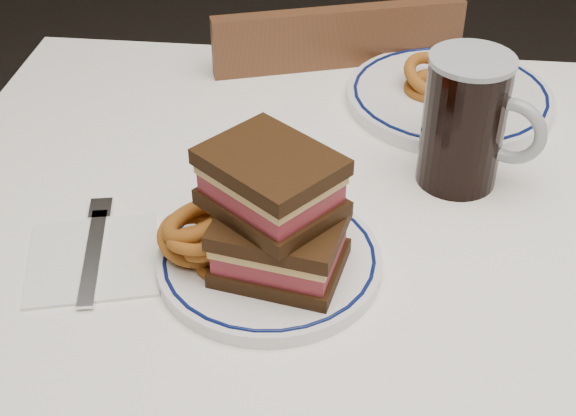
# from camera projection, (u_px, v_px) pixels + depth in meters

# --- Properties ---
(dining_table) EXTENTS (1.27, 0.87, 0.75)m
(dining_table) POSITION_uv_depth(u_px,v_px,m) (431.00, 289.00, 0.99)
(dining_table) COLOR white
(dining_table) RESTS_ON floor
(chair_far) EXTENTS (0.49, 0.49, 0.84)m
(chair_far) POSITION_uv_depth(u_px,v_px,m) (318.00, 179.00, 1.51)
(chair_far) COLOR #442416
(chair_far) RESTS_ON floor
(main_plate) EXTENTS (0.24, 0.24, 0.02)m
(main_plate) POSITION_uv_depth(u_px,v_px,m) (269.00, 260.00, 0.86)
(main_plate) COLOR white
(main_plate) RESTS_ON dining_table
(reuben_sandwich) EXTENTS (0.16, 0.16, 0.13)m
(reuben_sandwich) POSITION_uv_depth(u_px,v_px,m) (275.00, 214.00, 0.81)
(reuben_sandwich) COLOR black
(reuben_sandwich) RESTS_ON main_plate
(onion_rings_main) EXTENTS (0.11, 0.10, 0.08)m
(onion_rings_main) POSITION_uv_depth(u_px,v_px,m) (205.00, 237.00, 0.84)
(onion_rings_main) COLOR brown
(onion_rings_main) RESTS_ON main_plate
(ketchup_ramekin) EXTENTS (0.06, 0.06, 0.04)m
(ketchup_ramekin) POSITION_uv_depth(u_px,v_px,m) (273.00, 193.00, 0.91)
(ketchup_ramekin) COLOR silver
(ketchup_ramekin) RESTS_ON main_plate
(beer_mug) EXTENTS (0.14, 0.10, 0.17)m
(beer_mug) POSITION_uv_depth(u_px,v_px,m) (467.00, 121.00, 0.95)
(beer_mug) COLOR black
(beer_mug) RESTS_ON dining_table
(far_plate) EXTENTS (0.29, 0.29, 0.02)m
(far_plate) POSITION_uv_depth(u_px,v_px,m) (449.00, 96.00, 1.14)
(far_plate) COLOR white
(far_plate) RESTS_ON dining_table
(onion_rings_far) EXTENTS (0.10, 0.09, 0.06)m
(onion_rings_far) POSITION_uv_depth(u_px,v_px,m) (433.00, 80.00, 1.13)
(onion_rings_far) COLOR brown
(onion_rings_far) RESTS_ON far_plate
(napkin_fork) EXTENTS (0.17, 0.19, 0.01)m
(napkin_fork) POSITION_uv_depth(u_px,v_px,m) (94.00, 256.00, 0.88)
(napkin_fork) COLOR white
(napkin_fork) RESTS_ON dining_table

